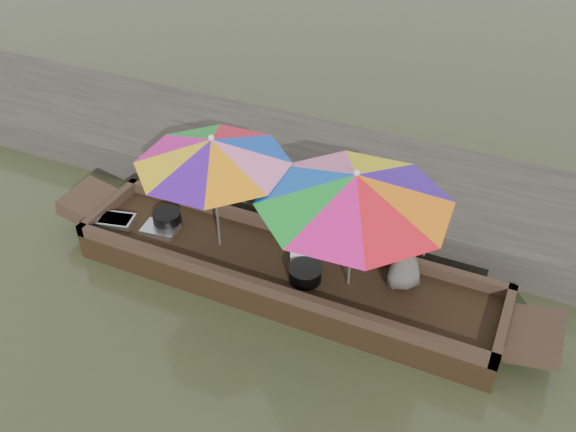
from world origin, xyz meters
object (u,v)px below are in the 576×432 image
at_px(boat_hull, 285,275).
at_px(umbrella_stern, 352,230).
at_px(charcoal_grill, 305,274).
at_px(tray_crayfish, 116,221).
at_px(cooking_pot, 167,219).
at_px(umbrella_bow, 216,193).
at_px(vendor, 407,248).
at_px(tray_scallop, 160,229).
at_px(supply_bag, 303,253).

bearing_deg(boat_hull, umbrella_stern, 0.00).
relative_size(boat_hull, charcoal_grill, 13.92).
bearing_deg(tray_crayfish, boat_hull, 4.71).
distance_m(boat_hull, cooking_pot, 1.72).
bearing_deg(tray_crayfish, charcoal_grill, 0.73).
bearing_deg(umbrella_bow, umbrella_stern, 0.00).
height_order(charcoal_grill, vendor, vendor).
bearing_deg(tray_scallop, charcoal_grill, -2.26).
height_order(charcoal_grill, umbrella_bow, umbrella_bow).
distance_m(charcoal_grill, supply_bag, 0.32).
distance_m(boat_hull, tray_crayfish, 2.33).
bearing_deg(charcoal_grill, supply_bag, 117.90).
xyz_separation_m(charcoal_grill, umbrella_stern, (0.48, 0.16, 0.69)).
relative_size(tray_scallop, supply_bag, 1.60).
relative_size(boat_hull, supply_bag, 18.66).
distance_m(cooking_pot, charcoal_grill, 2.05).
xyz_separation_m(cooking_pot, tray_crayfish, (-0.61, -0.26, -0.05)).
xyz_separation_m(boat_hull, umbrella_stern, (0.81, 0.00, 0.95)).
distance_m(cooking_pot, tray_crayfish, 0.67).
bearing_deg(tray_crayfish, umbrella_bow, 7.63).
bearing_deg(tray_crayfish, tray_scallop, 10.80).
distance_m(charcoal_grill, umbrella_stern, 0.85).
height_order(tray_scallop, umbrella_stern, umbrella_stern).
height_order(tray_scallop, charcoal_grill, charcoal_grill).
xyz_separation_m(boat_hull, supply_bag, (0.19, 0.13, 0.30)).
bearing_deg(supply_bag, umbrella_bow, -173.26).
distance_m(tray_crayfish, supply_bag, 2.52).
height_order(boat_hull, charcoal_grill, charcoal_grill).
relative_size(cooking_pot, charcoal_grill, 0.97).
bearing_deg(umbrella_bow, tray_crayfish, -172.37).
distance_m(boat_hull, charcoal_grill, 0.45).
relative_size(cooking_pot, tray_crayfish, 0.81).
xyz_separation_m(cooking_pot, supply_bag, (1.88, 0.06, 0.03)).
distance_m(supply_bag, vendor, 1.27).
bearing_deg(cooking_pot, umbrella_bow, -5.04).
height_order(tray_crayfish, charcoal_grill, charcoal_grill).
height_order(cooking_pot, umbrella_stern, umbrella_stern).
height_order(supply_bag, umbrella_stern, umbrella_stern).
relative_size(boat_hull, cooking_pot, 14.36).
bearing_deg(charcoal_grill, tray_crayfish, -179.27).
distance_m(charcoal_grill, vendor, 1.20).
bearing_deg(cooking_pot, tray_scallop, -95.26).
bearing_deg(boat_hull, supply_bag, 34.43).
distance_m(tray_crayfish, vendor, 3.75).
bearing_deg(tray_scallop, vendor, 5.90).
distance_m(boat_hull, umbrella_stern, 1.25).
bearing_deg(tray_crayfish, umbrella_stern, 3.49).
height_order(boat_hull, supply_bag, supply_bag).
bearing_deg(umbrella_bow, boat_hull, 0.00).
bearing_deg(tray_scallop, tray_crayfish, -169.20).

